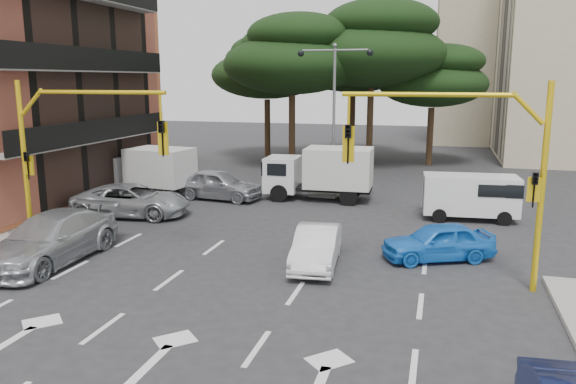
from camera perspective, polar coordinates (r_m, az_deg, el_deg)
name	(u,v)px	position (r m, az deg, el deg)	size (l,w,h in m)	color
ground	(230,286)	(16.95, -5.87, -9.52)	(120.00, 120.00, 0.00)	#28282B
median_strip	(333,186)	(31.84, 4.57, 0.61)	(1.40, 6.00, 0.15)	gray
apartment_beige_far	(524,54)	(59.20, 22.89, 12.82)	(16.20, 12.15, 16.70)	tan
pine_left_near	(293,54)	(37.99, 0.48, 13.81)	(9.15, 9.15, 10.23)	#382616
pine_center	(373,44)	(39.04, 8.62, 14.64)	(9.98, 9.98, 11.16)	#382616
pine_left_far	(268,67)	(42.64, -2.09, 12.62)	(8.32, 8.32, 9.30)	#382616
pine_right	(434,76)	(40.69, 14.59, 11.34)	(7.49, 7.49, 8.37)	#382616
pine_back	(354,58)	(44.23, 6.76, 13.40)	(9.15, 9.15, 10.23)	#382616
signal_mast_right	(477,156)	(16.88, 18.61, 3.49)	(5.79, 0.37, 6.00)	yellow
signal_mast_left	(66,142)	(21.06, -21.65, 4.75)	(5.79, 0.37, 6.00)	yellow
street_lamp_center	(334,90)	(31.28, 4.72, 10.29)	(4.16, 0.36, 7.77)	slate
car_white_hatch	(317,247)	(18.50, 2.92, -5.57)	(1.35, 3.88, 1.28)	silver
car_blue_compact	(438,242)	(19.69, 15.00, -4.89)	(1.51, 3.76, 1.28)	blue
car_silver_wagon	(51,238)	(20.41, -22.94, -4.37)	(2.25, 5.54, 1.61)	#9DA0A5
car_silver_cross_a	(132,200)	(25.99, -15.60, -0.81)	(2.37, 5.15, 1.43)	#A4A8AC
car_silver_cross_b	(219,185)	(28.71, -7.05, 0.76)	(1.80, 4.48, 1.52)	#9C9DA4
van_white	(470,197)	(25.63, 18.00, -0.50)	(1.79, 3.96, 1.98)	white
box_truck_a	(146,172)	(30.20, -14.25, 2.01)	(2.18, 5.19, 2.55)	silver
box_truck_b	(319,174)	(28.34, 3.20, 1.87)	(2.28, 5.44, 2.67)	silver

